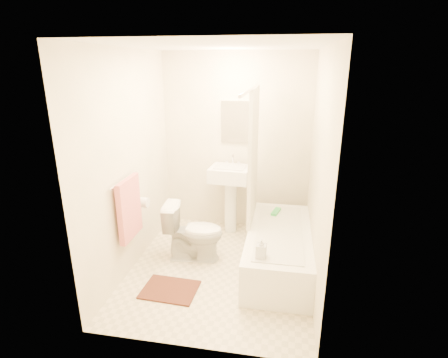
% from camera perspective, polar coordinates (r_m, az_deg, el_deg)
% --- Properties ---
extents(floor, '(2.40, 2.40, 0.00)m').
position_cam_1_polar(floor, '(4.15, -0.63, -14.33)').
color(floor, beige).
rests_on(floor, ground).
extents(ceiling, '(2.40, 2.40, 0.00)m').
position_cam_1_polar(ceiling, '(3.49, -0.77, 20.98)').
color(ceiling, white).
rests_on(ceiling, ground).
extents(wall_back, '(2.00, 0.02, 2.40)m').
position_cam_1_polar(wall_back, '(4.79, 2.01, 5.80)').
color(wall_back, beige).
rests_on(wall_back, ground).
extents(wall_left, '(0.02, 2.40, 2.40)m').
position_cam_1_polar(wall_left, '(3.95, -15.11, 2.44)').
color(wall_left, beige).
rests_on(wall_left, ground).
extents(wall_right, '(0.02, 2.40, 2.40)m').
position_cam_1_polar(wall_right, '(3.60, 15.15, 0.91)').
color(wall_right, beige).
rests_on(wall_right, ground).
extents(mirror, '(0.40, 0.03, 0.55)m').
position_cam_1_polar(mirror, '(4.71, 2.02, 9.31)').
color(mirror, white).
rests_on(mirror, wall_back).
extents(curtain_rod, '(0.03, 1.70, 0.03)m').
position_cam_1_polar(curtain_rod, '(3.55, 4.48, 14.43)').
color(curtain_rod, silver).
rests_on(curtain_rod, wall_back).
extents(shower_curtain, '(0.04, 0.80, 1.55)m').
position_cam_1_polar(shower_curtain, '(4.07, 4.79, 3.79)').
color(shower_curtain, silver).
rests_on(shower_curtain, curtain_rod).
extents(towel_bar, '(0.02, 0.60, 0.02)m').
position_cam_1_polar(towel_bar, '(3.74, -16.02, -0.10)').
color(towel_bar, silver).
rests_on(towel_bar, wall_left).
extents(towel, '(0.06, 0.45, 0.66)m').
position_cam_1_polar(towel, '(3.84, -15.20, -4.66)').
color(towel, '#CC7266').
rests_on(towel, towel_bar).
extents(toilet_paper, '(0.11, 0.12, 0.12)m').
position_cam_1_polar(toilet_paper, '(4.18, -13.00, -3.75)').
color(toilet_paper, white).
rests_on(toilet_paper, wall_left).
extents(toilet, '(0.72, 0.44, 0.68)m').
position_cam_1_polar(toilet, '(4.20, -4.94, -8.62)').
color(toilet, white).
rests_on(toilet, floor).
extents(sink, '(0.55, 0.46, 1.02)m').
position_cam_1_polar(sink, '(4.76, 1.05, -2.94)').
color(sink, white).
rests_on(sink, floor).
extents(bathtub, '(0.70, 1.60, 0.45)m').
position_cam_1_polar(bathtub, '(4.11, 8.89, -11.20)').
color(bathtub, white).
rests_on(bathtub, floor).
extents(bath_mat, '(0.58, 0.44, 0.02)m').
position_cam_1_polar(bath_mat, '(3.84, -8.82, -17.40)').
color(bath_mat, '#4C2A21').
rests_on(bath_mat, floor).
extents(soap_bottle, '(0.10, 0.10, 0.21)m').
position_cam_1_polar(soap_bottle, '(3.43, 6.10, -11.17)').
color(soap_bottle, silver).
rests_on(soap_bottle, bathtub).
extents(scrub_brush, '(0.12, 0.23, 0.04)m').
position_cam_1_polar(scrub_brush, '(4.44, 8.47, -5.35)').
color(scrub_brush, green).
rests_on(scrub_brush, bathtub).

